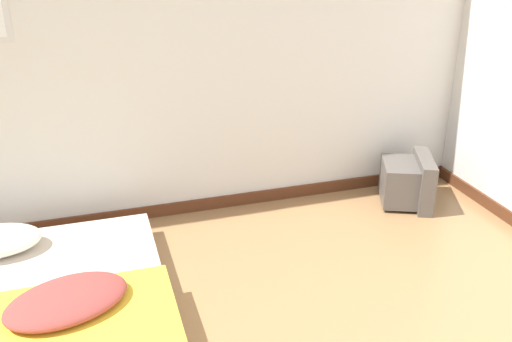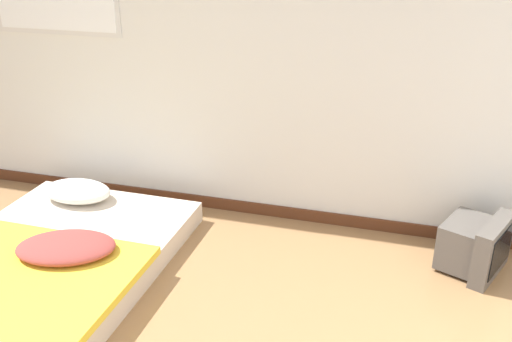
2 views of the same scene
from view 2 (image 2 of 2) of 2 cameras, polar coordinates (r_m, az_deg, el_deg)
The scene contains 3 objects.
wall_back at distance 4.11m, azimuth -5.10°, elevation 12.92°, with size 7.27×0.08×2.60m.
mattress_bed at distance 3.86m, azimuth -20.09°, elevation -8.30°, with size 1.37×1.85×0.30m.
crt_tv at distance 3.90m, azimuth 21.11°, elevation -6.92°, with size 0.48×0.52×0.37m.
Camera 2 is at (1.44, -1.28, 2.06)m, focal length 40.00 mm.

